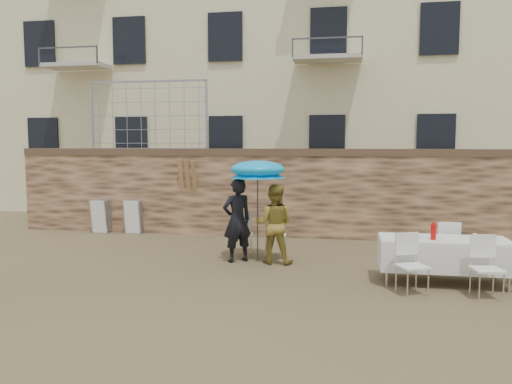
% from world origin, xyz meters
% --- Properties ---
extents(ground, '(80.00, 80.00, 0.00)m').
position_xyz_m(ground, '(0.00, 0.00, 0.00)').
color(ground, brown).
rests_on(ground, ground).
extents(stone_wall, '(13.00, 0.50, 2.20)m').
position_xyz_m(stone_wall, '(0.00, 5.00, 1.10)').
color(stone_wall, '#846042').
rests_on(stone_wall, ground).
extents(apartment_building, '(20.00, 8.00, 15.00)m').
position_xyz_m(apartment_building, '(0.00, 12.00, 7.50)').
color(apartment_building, beige).
rests_on(apartment_building, ground).
extents(chain_link_fence, '(3.20, 0.06, 1.80)m').
position_xyz_m(chain_link_fence, '(-3.00, 5.00, 3.10)').
color(chain_link_fence, gray).
rests_on(chain_link_fence, stone_wall).
extents(man_suit, '(0.73, 0.69, 1.68)m').
position_xyz_m(man_suit, '(0.04, 2.04, 0.84)').
color(man_suit, black).
rests_on(man_suit, ground).
extents(woman_dress, '(0.79, 0.63, 1.57)m').
position_xyz_m(woman_dress, '(0.79, 2.04, 0.79)').
color(woman_dress, gold).
rests_on(woman_dress, ground).
extents(umbrella, '(1.14, 1.14, 1.91)m').
position_xyz_m(umbrella, '(0.44, 2.14, 1.80)').
color(umbrella, '#3F3F44').
rests_on(umbrella, ground).
extents(couple_chair_left, '(0.54, 0.54, 0.96)m').
position_xyz_m(couple_chair_left, '(0.04, 2.59, 0.48)').
color(couple_chair_left, white).
rests_on(couple_chair_left, ground).
extents(couple_chair_right, '(0.50, 0.50, 0.96)m').
position_xyz_m(couple_chair_right, '(0.74, 2.59, 0.48)').
color(couple_chair_right, white).
rests_on(couple_chair_right, ground).
extents(banquet_table, '(2.10, 0.85, 0.78)m').
position_xyz_m(banquet_table, '(3.82, 1.10, 0.73)').
color(banquet_table, silver).
rests_on(banquet_table, ground).
extents(soda_bottle, '(0.09, 0.09, 0.26)m').
position_xyz_m(soda_bottle, '(3.62, 0.95, 0.91)').
color(soda_bottle, red).
rests_on(soda_bottle, banquet_table).
extents(table_chair_front_left, '(0.64, 0.64, 0.96)m').
position_xyz_m(table_chair_front_left, '(3.22, 0.35, 0.48)').
color(table_chair_front_left, white).
rests_on(table_chair_front_left, ground).
extents(table_chair_front_right, '(0.55, 0.55, 0.96)m').
position_xyz_m(table_chair_front_right, '(4.32, 0.35, 0.48)').
color(table_chair_front_right, white).
rests_on(table_chair_front_right, ground).
extents(table_chair_back, '(0.50, 0.50, 0.96)m').
position_xyz_m(table_chair_back, '(4.02, 1.90, 0.48)').
color(table_chair_back, white).
rests_on(table_chair_back, ground).
extents(chair_stack_left, '(0.46, 0.47, 0.92)m').
position_xyz_m(chair_stack_left, '(-4.20, 4.73, 0.46)').
color(chair_stack_left, white).
rests_on(chair_stack_left, ground).
extents(chair_stack_right, '(0.46, 0.40, 0.92)m').
position_xyz_m(chair_stack_right, '(-3.30, 4.73, 0.46)').
color(chair_stack_right, white).
rests_on(chair_stack_right, ground).
extents(wood_planks, '(0.70, 0.20, 2.00)m').
position_xyz_m(wood_planks, '(-1.70, 4.80, 1.00)').
color(wood_planks, '#A37749').
rests_on(wood_planks, ground).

